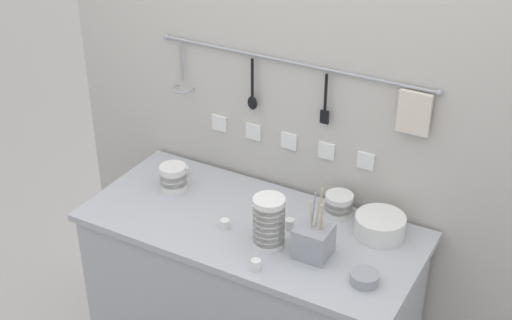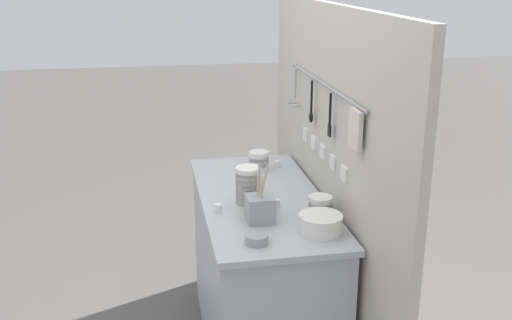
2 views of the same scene
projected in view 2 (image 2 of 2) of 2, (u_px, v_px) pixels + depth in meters
The scene contains 12 objects.
counter at pixel (261, 276), 3.20m from camera, with size 1.35×0.62×0.91m.
back_wall at pixel (326, 188), 3.11m from camera, with size 2.15×0.11×1.87m.
bowl_stack_tall_left at pixel (259, 161), 3.44m from camera, with size 0.11×0.11×0.11m.
bowl_stack_nested_right at pixel (320, 205), 2.83m from camera, with size 0.11×0.11×0.09m.
bowl_stack_short_front at pixel (248, 188), 2.89m from camera, with size 0.12×0.12×0.21m.
plate_stack at pixel (321, 224), 2.64m from camera, with size 0.19×0.19×0.08m.
steel_mixing_bowl at pixel (257, 239), 2.54m from camera, with size 0.10×0.10×0.04m.
cutlery_caddy at pixel (260, 208), 2.75m from camera, with size 0.13×0.13×0.28m.
cup_edge_near at pixel (244, 189), 3.10m from camera, with size 0.04×0.04×0.04m.
cup_beside_plates at pixel (277, 164), 3.49m from camera, with size 0.04×0.04×0.04m.
cup_mid_row at pixel (218, 208), 2.86m from camera, with size 0.04×0.04×0.04m.
cup_front_right at pixel (276, 203), 2.92m from camera, with size 0.04×0.04×0.04m.
Camera 2 is at (2.79, -0.55, 2.04)m, focal length 42.00 mm.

